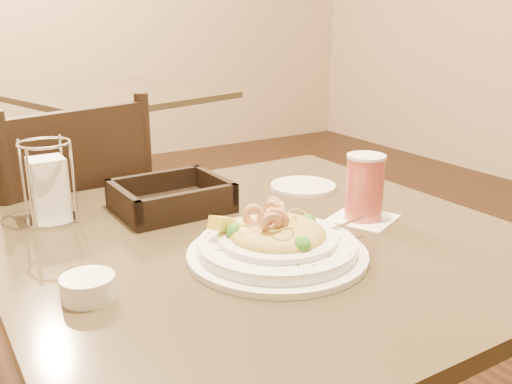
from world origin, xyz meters
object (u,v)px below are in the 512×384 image
side_plate (303,186)px  bread_basket (171,200)px  napkin_caddy (49,187)px  butter_ramekin (88,287)px  pasta_bowl (277,242)px  dining_chair_near (65,261)px  drink_glass (365,188)px  background_table (120,137)px  main_table (261,347)px

side_plate → bread_basket: bearing=176.0°
napkin_caddy → butter_ramekin: napkin_caddy is taller
pasta_bowl → side_plate: size_ratio=2.22×
dining_chair_near → drink_glass: bearing=109.0°
drink_glass → pasta_bowl: bearing=-165.8°
pasta_bowl → napkin_caddy: 0.47m
pasta_bowl → napkin_caddy: bearing=126.0°
side_plate → napkin_caddy: bearing=170.7°
background_table → drink_glass: size_ratio=7.31×
background_table → dining_chair_near: size_ratio=1.19×
main_table → napkin_caddy: 0.51m
main_table → pasta_bowl: bearing=-107.3°
dining_chair_near → pasta_bowl: dining_chair_near is taller
napkin_caddy → bread_basket: bearing=-16.6°
background_table → side_plate: size_ratio=7.37×
drink_glass → butter_ramekin: 0.56m
bread_basket → pasta_bowl: bearing=-80.7°
background_table → pasta_bowl: size_ratio=3.33×
pasta_bowl → drink_glass: bearing=14.2°
pasta_bowl → main_table: bearing=72.7°
drink_glass → butter_ramekin: bearing=-176.1°
drink_glass → side_plate: (0.02, 0.23, -0.06)m
napkin_caddy → side_plate: napkin_caddy is taller
napkin_caddy → butter_ramekin: (-0.03, -0.35, -0.05)m
drink_glass → main_table: bearing=172.8°
main_table → butter_ramekin: size_ratio=11.61×
side_plate → pasta_bowl: bearing=-132.8°
background_table → drink_glass: bearing=-95.3°
bread_basket → butter_ramekin: (-0.25, -0.29, -0.00)m
side_plate → butter_ramekin: bearing=-155.2°
background_table → napkin_caddy: size_ratio=6.97×
main_table → pasta_bowl: pasta_bowl is taller
main_table → butter_ramekin: 0.42m
dining_chair_near → background_table: bearing=-129.5°
background_table → side_plate: bearing=-95.3°
main_table → side_plate: 0.39m
main_table → side_plate: size_ratio=5.97×
background_table → bread_basket: 1.87m
pasta_bowl → bread_basket: (-0.05, 0.31, -0.01)m
background_table → bread_basket: bearing=-105.3°
dining_chair_near → napkin_caddy: dining_chair_near is taller
main_table → background_table: bearing=78.5°
pasta_bowl → napkin_caddy: (-0.27, 0.38, 0.04)m
bread_basket → side_plate: size_ratio=1.46×
main_table → bread_basket: bread_basket is taller
main_table → dining_chair_near: size_ratio=0.97×
napkin_caddy → pasta_bowl: bearing=-54.0°
bread_basket → butter_ramekin: size_ratio=2.84×
main_table → bread_basket: size_ratio=4.09×
butter_ramekin → side_plate: bearing=24.8°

